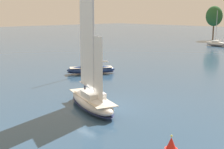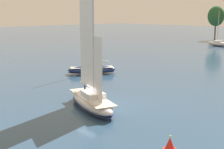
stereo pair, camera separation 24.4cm
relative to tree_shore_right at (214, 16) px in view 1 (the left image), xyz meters
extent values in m
plane|color=#2D4C6B|center=(35.85, -90.00, -8.88)|extent=(400.00, 400.00, 0.00)
cylinder|color=brown|center=(0.00, 0.00, -5.46)|extent=(0.55, 0.55, 6.85)
ellipsoid|color=#285B2D|center=(0.00, 0.00, 0.04)|extent=(6.16, 6.16, 7.53)
ellipsoid|color=silver|center=(35.85, -90.00, -8.07)|extent=(9.91, 5.47, 1.62)
ellipsoid|color=#19234C|center=(35.85, -90.00, -8.52)|extent=(10.01, 5.52, 0.19)
cube|color=beige|center=(35.85, -90.00, -7.59)|extent=(8.68, 4.71, 0.06)
cube|color=silver|center=(36.30, -90.15, -7.23)|extent=(3.12, 2.60, 0.67)
cylinder|color=silver|center=(36.58, -90.24, -1.60)|extent=(0.19, 0.19, 11.93)
cylinder|color=silver|center=(34.53, -89.58, -6.61)|extent=(4.14, 1.47, 0.16)
cube|color=white|center=(34.69, -89.63, -1.72)|extent=(3.77, 1.24, 9.78)
cube|color=white|center=(37.67, -90.59, -4.28)|extent=(2.01, 0.67, 6.56)
cylinder|color=#232838|center=(33.22, -88.82, -7.14)|extent=(0.25, 0.25, 0.85)
cylinder|color=silver|center=(33.22, -88.82, -6.39)|extent=(0.43, 0.43, 0.65)
sphere|color=tan|center=(33.22, -88.82, -5.94)|extent=(0.24, 0.24, 0.24)
ellipsoid|color=navy|center=(20.65, -77.53, -8.19)|extent=(6.29, 8.06, 1.38)
ellipsoid|color=#19234C|center=(20.65, -77.53, -8.57)|extent=(6.36, 8.14, 0.17)
cube|color=beige|center=(20.65, -77.53, -7.78)|extent=(5.46, 7.04, 0.06)
cube|color=#333D4C|center=(20.43, -77.87, -7.47)|extent=(2.57, 2.77, 0.57)
cylinder|color=silver|center=(20.30, -78.08, -2.68)|extent=(0.16, 0.16, 10.14)
cylinder|color=silver|center=(21.29, -76.54, -6.94)|extent=(2.09, 3.15, 0.14)
cylinder|color=silver|center=(21.29, -76.54, -6.85)|extent=(1.96, 2.89, 0.22)
ellipsoid|color=silver|center=(12.74, -20.33, -8.22)|extent=(8.05, 3.33, 1.33)
ellipsoid|color=#19234C|center=(12.74, -20.33, -8.58)|extent=(8.14, 3.36, 0.16)
cube|color=#BCB7A8|center=(12.74, -20.33, -7.82)|extent=(7.08, 2.84, 0.06)
cube|color=silver|center=(12.35, -20.27, -7.52)|extent=(2.39, 1.84, 0.55)
cylinder|color=silver|center=(12.12, -20.24, -2.91)|extent=(0.16, 0.16, 9.77)
cylinder|color=silver|center=(13.86, -20.50, -7.01)|extent=(3.50, 0.66, 0.13)
cylinder|color=white|center=(13.86, -20.50, -6.92)|extent=(3.16, 0.68, 0.21)
cone|color=red|center=(48.58, -93.25, -7.77)|extent=(0.69, 0.69, 0.85)
sphere|color=#F2F266|center=(48.58, -93.25, -7.27)|extent=(0.16, 0.16, 0.16)
camera|label=1|loc=(60.72, -110.45, 1.23)|focal=50.00mm
camera|label=2|loc=(60.89, -110.27, 1.23)|focal=50.00mm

